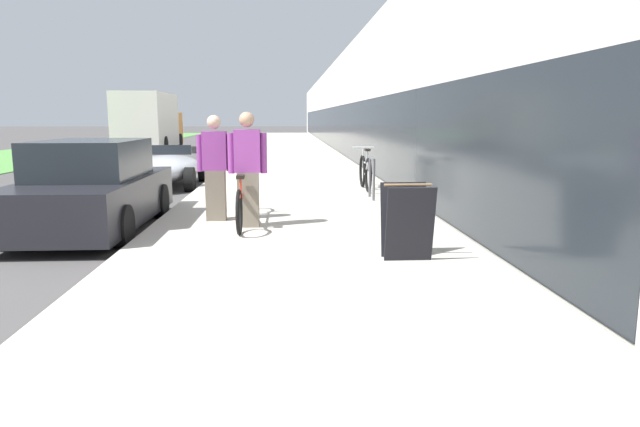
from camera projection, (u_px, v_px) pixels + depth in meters
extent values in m
cube|color=#BCB5A5|center=(290.00, 154.00, 27.20)|extent=(4.63, 70.00, 0.14)
cube|color=silver|center=(408.00, 108.00, 35.12)|extent=(10.00, 70.00, 4.67)
cube|color=#1E2328|center=(328.00, 126.00, 35.01)|extent=(0.10, 63.00, 2.20)
cube|color=#518E42|center=(56.00, 151.00, 30.42)|extent=(6.40, 70.00, 0.03)
torus|color=black|center=(248.00, 194.00, 10.05)|extent=(0.05, 0.65, 0.65)
torus|color=black|center=(239.00, 212.00, 8.10)|extent=(0.05, 0.65, 0.65)
cylinder|color=red|center=(244.00, 190.00, 9.04)|extent=(0.04, 1.68, 0.04)
cylinder|color=red|center=(242.00, 199.00, 8.67)|extent=(0.04, 1.00, 0.30)
cylinder|color=red|center=(241.00, 186.00, 8.40)|extent=(0.03, 0.03, 0.27)
cube|color=black|center=(240.00, 177.00, 8.37)|extent=(0.11, 0.22, 0.05)
cylinder|color=red|center=(247.00, 175.00, 9.83)|extent=(0.03, 0.03, 0.29)
cylinder|color=silver|center=(247.00, 167.00, 9.81)|extent=(0.52, 0.03, 0.03)
cube|color=#756B5B|center=(248.00, 199.00, 8.71)|extent=(0.32, 0.23, 0.84)
cube|color=#933D93|center=(247.00, 151.00, 8.59)|extent=(0.39, 0.23, 0.64)
cylinder|color=#933D93|center=(231.00, 153.00, 8.58)|extent=(0.10, 0.10, 0.61)
cylinder|color=#933D93|center=(264.00, 153.00, 8.61)|extent=(0.10, 0.10, 0.61)
sphere|color=tan|center=(247.00, 120.00, 8.51)|extent=(0.23, 0.23, 0.23)
cube|color=#756B5B|center=(216.00, 195.00, 9.26)|extent=(0.31, 0.23, 0.82)
cube|color=#933D93|center=(215.00, 151.00, 9.14)|extent=(0.38, 0.23, 0.62)
cylinder|color=#933D93|center=(200.00, 153.00, 9.13)|extent=(0.10, 0.10, 0.59)
cylinder|color=#933D93|center=(230.00, 153.00, 9.16)|extent=(0.10, 0.10, 0.59)
sphere|color=beige|center=(214.00, 122.00, 9.06)|extent=(0.22, 0.22, 0.22)
cylinder|color=#4C4C51|center=(374.00, 180.00, 11.44)|extent=(0.05, 0.05, 0.82)
cylinder|color=#4C4C51|center=(370.00, 177.00, 11.98)|extent=(0.05, 0.05, 0.82)
cylinder|color=#4C4C51|center=(372.00, 159.00, 11.65)|extent=(0.05, 0.55, 0.05)
torus|color=black|center=(362.00, 171.00, 13.68)|extent=(0.06, 0.77, 0.77)
torus|color=black|center=(368.00, 175.00, 12.71)|extent=(0.06, 0.77, 0.77)
cylinder|color=#B7BCC1|center=(365.00, 163.00, 13.16)|extent=(0.04, 0.83, 0.04)
cylinder|color=#B7BCC1|center=(367.00, 168.00, 12.98)|extent=(0.04, 0.51, 0.35)
cylinder|color=#B7BCC1|center=(367.00, 157.00, 12.82)|extent=(0.03, 0.03, 0.32)
cube|color=black|center=(367.00, 150.00, 12.79)|extent=(0.11, 0.22, 0.05)
cylinder|color=#B7BCC1|center=(363.00, 155.00, 13.53)|extent=(0.03, 0.03, 0.34)
cylinder|color=silver|center=(363.00, 147.00, 13.51)|extent=(0.52, 0.03, 0.03)
cube|color=black|center=(410.00, 225.00, 6.54)|extent=(0.56, 0.20, 0.89)
cube|color=black|center=(404.00, 219.00, 6.90)|extent=(0.56, 0.20, 0.89)
cylinder|color=#93704C|center=(408.00, 185.00, 6.65)|extent=(0.56, 0.03, 0.03)
cube|color=black|center=(93.00, 200.00, 9.09)|extent=(1.68, 4.09, 0.70)
cube|color=#1E2328|center=(91.00, 159.00, 8.98)|extent=(1.45, 2.05, 0.59)
cylinder|color=black|center=(73.00, 201.00, 10.29)|extent=(0.22, 0.60, 0.60)
cylinder|color=black|center=(160.00, 201.00, 10.38)|extent=(0.22, 0.60, 0.60)
cylinder|color=black|center=(8.00, 227.00, 7.87)|extent=(0.22, 0.60, 0.60)
cylinder|color=black|center=(122.00, 226.00, 7.96)|extent=(0.22, 0.60, 0.60)
ellipsoid|color=silver|center=(165.00, 168.00, 14.99)|extent=(1.74, 3.96, 0.67)
cube|color=#1E2328|center=(168.00, 150.00, 15.40)|extent=(1.22, 0.04, 0.26)
cylinder|color=black|center=(145.00, 171.00, 16.10)|extent=(0.22, 0.60, 0.60)
cylinder|color=black|center=(203.00, 171.00, 16.20)|extent=(0.22, 0.60, 0.60)
cylinder|color=black|center=(122.00, 180.00, 13.84)|extent=(0.22, 0.60, 0.60)
cylinder|color=black|center=(190.00, 179.00, 13.94)|extent=(0.22, 0.60, 0.60)
cube|color=orange|center=(162.00, 128.00, 33.91)|extent=(2.18, 1.81, 1.84)
cube|color=silver|center=(147.00, 120.00, 30.28)|extent=(2.37, 5.42, 2.84)
cylinder|color=black|center=(142.00, 141.00, 33.51)|extent=(0.28, 0.84, 0.84)
cylinder|color=black|center=(179.00, 141.00, 33.64)|extent=(0.28, 0.84, 0.84)
cylinder|color=black|center=(121.00, 144.00, 29.35)|extent=(0.28, 0.84, 0.84)
cylinder|color=black|center=(164.00, 144.00, 29.48)|extent=(0.28, 0.84, 0.84)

